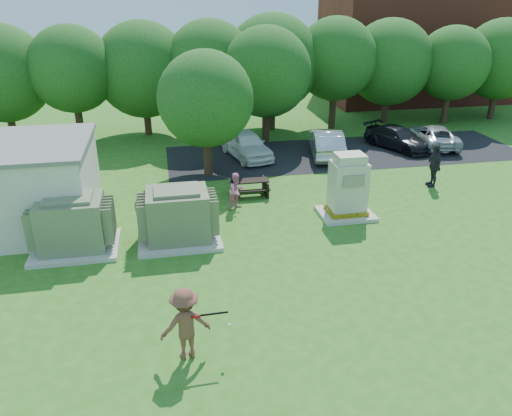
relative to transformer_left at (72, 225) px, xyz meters
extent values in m
plane|color=#2D6619|center=(6.50, -4.50, -0.97)|extent=(120.00, 120.00, 0.00)
cube|color=maroon|center=(24.50, 22.50, 3.03)|extent=(15.00, 8.00, 8.00)
cube|color=#232326|center=(13.50, 9.00, -0.96)|extent=(20.00, 6.00, 0.01)
cube|color=beige|center=(0.00, 0.00, -0.89)|extent=(3.00, 2.40, 0.15)
cube|color=#687453|center=(0.00, 0.00, 0.08)|extent=(2.20, 1.80, 1.80)
cube|color=#687453|center=(0.00, 0.00, 1.04)|extent=(1.60, 1.30, 0.12)
cube|color=#687453|center=(-1.27, 0.00, 0.11)|extent=(0.32, 1.50, 1.35)
cube|color=#687453|center=(1.27, 0.00, 0.11)|extent=(0.32, 1.50, 1.35)
cube|color=beige|center=(3.70, 0.00, -0.89)|extent=(3.00, 2.40, 0.15)
cube|color=#646E4D|center=(3.70, 0.00, 0.08)|extent=(2.20, 1.80, 1.80)
cube|color=#646E4D|center=(3.70, 0.00, 1.04)|extent=(1.60, 1.30, 0.12)
cube|color=#646E4D|center=(2.43, 0.00, 0.11)|extent=(0.32, 1.50, 1.35)
cube|color=#646E4D|center=(4.97, 0.00, 0.11)|extent=(0.32, 1.50, 1.35)
cube|color=beige|center=(10.55, 0.94, -0.90)|extent=(2.17, 1.78, 0.15)
cube|color=yellow|center=(10.55, 0.94, -0.73)|extent=(1.53, 1.24, 0.18)
cube|color=beige|center=(10.55, 0.94, 0.34)|extent=(1.38, 1.09, 1.98)
cube|color=beige|center=(10.55, 0.94, 1.51)|extent=(1.14, 0.89, 0.35)
cube|color=gray|center=(10.55, 0.37, 0.74)|extent=(0.89, 0.04, 0.49)
cube|color=black|center=(7.05, 3.85, -0.28)|extent=(1.68, 0.65, 0.06)
cube|color=black|center=(7.05, 4.36, -0.56)|extent=(1.68, 0.23, 0.05)
cube|color=black|center=(7.05, 3.33, -0.56)|extent=(1.68, 0.23, 0.05)
cube|color=black|center=(6.32, 3.85, -0.62)|extent=(0.07, 1.26, 0.69)
cube|color=black|center=(7.78, 3.85, -0.62)|extent=(0.07, 1.26, 0.69)
imported|color=brown|center=(3.57, -6.45, 0.02)|extent=(1.39, 0.94, 1.98)
imported|color=pink|center=(6.24, 2.50, -0.17)|extent=(0.97, 0.92, 1.59)
imported|color=#26252B|center=(15.72, 3.36, 0.05)|extent=(0.64, 1.24, 2.03)
imported|color=white|center=(7.83, 9.31, -0.23)|extent=(2.73, 4.64, 1.48)
imported|color=#B7B8BD|center=(12.25, 8.69, -0.22)|extent=(2.45, 4.77, 1.50)
imported|color=black|center=(16.79, 9.25, -0.34)|extent=(3.40, 4.65, 1.25)
imported|color=#B6B6BB|center=(19.03, 9.34, -0.35)|extent=(2.82, 4.77, 1.24)
cylinder|color=black|center=(4.20, -6.60, 0.33)|extent=(0.85, 0.08, 0.06)
cylinder|color=maroon|center=(3.82, -6.64, 0.33)|extent=(0.22, 0.07, 0.06)
sphere|color=white|center=(4.64, -6.61, -0.05)|extent=(0.09, 0.09, 0.09)
cylinder|color=#47301E|center=(-5.50, 14.90, 0.23)|extent=(0.44, 0.44, 2.40)
sphere|color=#235B1C|center=(-5.50, 14.90, 3.11)|extent=(5.60, 5.60, 5.60)
cylinder|color=#47301E|center=(-1.50, 14.30, 0.43)|extent=(0.44, 0.44, 2.80)
sphere|color=#235B1C|center=(-1.50, 14.30, 3.33)|extent=(5.00, 5.00, 5.00)
cylinder|color=#47301E|center=(2.50, 15.10, 0.18)|extent=(0.44, 0.44, 2.30)
sphere|color=#235B1C|center=(2.50, 15.10, 3.07)|extent=(5.80, 5.80, 5.80)
cylinder|color=#47301E|center=(6.50, 14.20, 0.38)|extent=(0.44, 0.44, 2.70)
sphere|color=#235B1C|center=(6.50, 14.20, 3.35)|extent=(5.40, 5.40, 5.40)
cylinder|color=#47301E|center=(10.50, 14.80, 0.28)|extent=(0.44, 0.44, 2.50)
sphere|color=#235B1C|center=(10.50, 14.80, 3.33)|extent=(6.00, 6.00, 6.00)
cylinder|color=#47301E|center=(14.50, 14.40, 0.48)|extent=(0.44, 0.44, 2.90)
sphere|color=#235B1C|center=(14.50, 14.40, 3.49)|extent=(5.20, 5.20, 5.20)
cylinder|color=#47301E|center=(18.50, 15.00, 0.23)|extent=(0.44, 0.44, 2.40)
sphere|color=#235B1C|center=(18.50, 15.00, 3.11)|extent=(5.60, 5.60, 5.60)
cylinder|color=#47301E|center=(22.50, 14.10, 0.33)|extent=(0.44, 0.44, 2.60)
sphere|color=#235B1C|center=(22.50, 14.10, 3.07)|extent=(4.80, 4.80, 4.80)
cylinder|color=#47301E|center=(26.50, 14.70, 0.28)|extent=(0.44, 0.44, 2.50)
sphere|color=#235B1C|center=(26.50, 14.70, 3.15)|extent=(5.40, 5.40, 5.40)
cylinder|color=#47301E|center=(5.50, 7.00, 0.23)|extent=(0.44, 0.44, 2.40)
sphere|color=#235B1C|center=(5.50, 7.00, 2.81)|extent=(4.60, 4.60, 4.60)
cylinder|color=#47301E|center=(9.50, 12.00, 0.33)|extent=(0.44, 0.44, 2.60)
sphere|color=#235B1C|center=(9.50, 12.00, 3.19)|extent=(5.20, 5.20, 5.20)
camera|label=1|loc=(3.38, -16.75, 7.69)|focal=35.00mm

